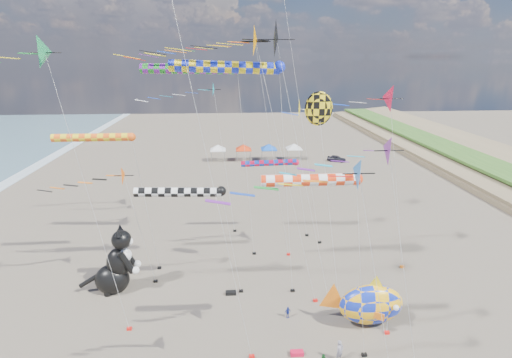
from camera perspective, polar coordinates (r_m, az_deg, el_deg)
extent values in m
cone|color=red|center=(36.72, 19.60, 10.84)|extent=(2.42, 2.59, 2.67)
cylinder|color=#B2B2B2|center=(38.76, 19.88, -1.29)|extent=(2.19, 0.02, 16.32)
cube|color=black|center=(42.29, 20.14, -11.67)|extent=(0.36, 0.24, 0.20)
cone|color=#1C944F|center=(28.14, -27.75, 15.80)|extent=(2.09, 2.24, 2.31)
cylinder|color=#B2B2B2|center=(29.24, -22.30, -3.64)|extent=(3.10, 0.02, 19.98)
cube|color=black|center=(33.44, -17.63, -19.71)|extent=(0.36, 0.24, 0.20)
cylinder|color=#B2B2B2|center=(23.42, -4.10, 0.28)|extent=(2.80, 0.02, 25.88)
cube|color=black|center=(29.81, -0.61, -24.01)|extent=(0.36, 0.24, 0.20)
cone|color=orange|center=(34.93, -17.96, 0.76)|extent=(1.66, 1.78, 1.84)
cylinder|color=#B2B2B2|center=(36.48, -15.98, -7.05)|extent=(1.64, 0.02, 10.38)
cube|color=black|center=(38.64, -14.14, -13.97)|extent=(0.36, 0.24, 0.20)
cone|color=blue|center=(19.24, 14.93, 1.43)|extent=(1.55, 1.66, 1.71)
cylinder|color=#B2B2B2|center=(22.80, 17.46, -16.58)|extent=(3.24, 0.02, 14.70)
cone|color=#772189|center=(22.74, 18.85, 4.21)|extent=(1.68, 1.80, 1.85)
cylinder|color=#B2B2B2|center=(25.96, 20.53, -12.14)|extent=(3.18, 0.02, 14.99)
cylinder|color=#B2B2B2|center=(40.71, 7.68, 8.17)|extent=(3.29, 0.02, 27.00)
cube|color=black|center=(45.08, 9.07, -8.92)|extent=(0.36, 0.24, 0.20)
cone|color=black|center=(28.87, 7.15, 19.35)|extent=(2.73, 2.92, 3.01)
cylinder|color=#B2B2B2|center=(30.57, 8.95, -0.74)|extent=(2.76, 0.02, 20.90)
cube|color=black|center=(35.40, 10.40, -16.85)|extent=(0.36, 0.24, 0.20)
cone|color=orange|center=(28.81, 2.87, 19.20)|extent=(2.21, 2.36, 2.44)
cylinder|color=#B2B2B2|center=(30.51, 5.98, -0.78)|extent=(3.66, 0.02, 20.77)
cube|color=black|center=(35.36, 8.47, -16.78)|extent=(0.36, 0.24, 0.20)
cone|color=#0AA3BE|center=(43.26, -5.63, 12.61)|extent=(1.61, 1.72, 1.78)
cylinder|color=#B2B2B2|center=(44.63, -4.27, 2.09)|extent=(1.68, 0.02, 16.39)
cube|color=black|center=(47.36, -3.05, -7.39)|extent=(0.36, 0.24, 0.20)
cone|color=#D1E810|center=(37.10, 2.15, 19.04)|extent=(2.29, 2.45, 2.52)
cylinder|color=#B2B2B2|center=(38.33, 3.51, 3.15)|extent=(2.09, 0.02, 20.98)
cube|color=black|center=(42.18, 4.67, -10.66)|extent=(0.36, 0.24, 0.20)
cylinder|color=#162BE3|center=(30.20, -4.51, 15.65)|extent=(8.00, 0.86, 0.86)
sphere|color=#162BE3|center=(30.45, 3.33, 15.69)|extent=(0.90, 0.90, 0.90)
cylinder|color=#B2B2B2|center=(32.20, 4.36, -1.46)|extent=(1.52, 0.02, 18.97)
cube|color=black|center=(36.39, 5.23, -15.58)|extent=(0.36, 0.24, 0.20)
cylinder|color=#FB5B15|center=(37.54, -22.38, 5.51)|extent=(6.72, 0.71, 0.71)
sphere|color=#FB5B15|center=(36.63, -17.37, 5.76)|extent=(0.74, 0.74, 0.74)
cylinder|color=#B2B2B2|center=(38.19, -15.42, -3.78)|extent=(1.52, 0.02, 12.99)
cube|color=black|center=(40.71, -13.64, -12.22)|extent=(0.36, 0.24, 0.20)
cylinder|color=#1A9021|center=(37.49, -9.57, 15.26)|extent=(8.66, 0.89, 0.89)
sphere|color=#1A9021|center=(37.35, -2.69, 15.46)|extent=(0.93, 0.93, 0.93)
cylinder|color=#B2B2B2|center=(38.77, -1.40, 1.56)|extent=(1.52, 0.02, 18.66)
cube|color=black|center=(42.23, -0.27, -10.57)|extent=(0.36, 0.24, 0.20)
cylinder|color=#E7103D|center=(42.96, 1.83, 2.32)|extent=(5.95, 0.64, 0.64)
sphere|color=#E7103D|center=(43.36, 5.75, 2.38)|extent=(0.67, 0.67, 0.67)
cylinder|color=#B2B2B2|center=(44.79, 6.53, -3.03)|extent=(1.52, 0.02, 8.76)
cube|color=black|center=(46.57, 7.27, -7.95)|extent=(0.36, 0.24, 0.20)
cylinder|color=black|center=(32.41, -11.07, -1.85)|extent=(6.86, 0.78, 0.78)
sphere|color=black|center=(32.16, -5.00, -1.74)|extent=(0.82, 0.82, 0.82)
cylinder|color=#B2B2B2|center=(33.95, -3.51, -9.21)|extent=(1.52, 0.02, 9.36)
cube|color=black|center=(36.22, -2.14, -15.69)|extent=(0.36, 0.24, 0.20)
cylinder|color=red|center=(23.57, 7.61, -0.14)|extent=(5.66, 0.72, 0.72)
sphere|color=red|center=(24.29, 14.16, 0.00)|extent=(0.76, 0.76, 0.76)
cylinder|color=#B2B2B2|center=(27.04, 14.72, -13.01)|extent=(1.52, 0.02, 12.78)
cube|color=black|center=(30.84, 15.20, -23.07)|extent=(0.36, 0.24, 0.20)
ellipsoid|color=yellow|center=(31.63, 8.95, 9.90)|extent=(2.20, 0.40, 2.64)
cone|color=yellow|center=(31.33, 6.24, 9.94)|extent=(0.12, 1.80, 1.80)
cylinder|color=#B2B2B2|center=(32.85, 10.41, -4.21)|extent=(2.03, 2.03, 15.86)
cube|color=black|center=(35.82, 11.74, -16.49)|extent=(0.36, 0.24, 0.20)
ellipsoid|color=#132CBA|center=(32.57, 16.09, -16.85)|extent=(5.22, 3.28, 3.24)
cone|color=orange|center=(31.78, 11.10, -17.40)|extent=(2.31, 0.82, 2.38)
cone|color=yellow|center=(31.79, 16.72, -14.37)|extent=(1.68, 0.61, 1.73)
cylinder|color=#B2B2B2|center=(33.25, 18.18, -18.80)|extent=(0.34, 1.04, 1.36)
cube|color=red|center=(33.16, 18.17, -20.12)|extent=(0.36, 0.24, 0.20)
imported|color=gray|center=(29.68, 11.85, -22.92)|extent=(0.69, 0.61, 1.58)
imported|color=navy|center=(33.11, 4.56, -18.45)|extent=(0.61, 0.42, 0.96)
cube|color=red|center=(30.11, 5.88, -23.50)|extent=(0.90, 0.44, 0.30)
cube|color=black|center=(35.92, -3.62, -15.93)|extent=(0.90, 0.44, 0.30)
cube|color=silver|center=(78.51, -5.45, 4.16)|extent=(3.00, 3.00, 0.15)
pyramid|color=silver|center=(78.28, -5.47, 4.91)|extent=(4.20, 4.20, 1.00)
cylinder|color=#999999|center=(77.55, -6.41, 3.09)|extent=(0.08, 0.08, 2.20)
cylinder|color=#999999|center=(77.49, -4.48, 3.14)|extent=(0.08, 0.08, 2.20)
cylinder|color=#999999|center=(80.08, -6.34, 3.54)|extent=(0.08, 0.08, 2.20)
cylinder|color=#999999|center=(80.01, -4.48, 3.58)|extent=(0.08, 0.08, 2.20)
cube|color=red|center=(78.54, -1.79, 4.23)|extent=(3.00, 3.00, 0.15)
pyramid|color=red|center=(78.32, -1.80, 4.98)|extent=(4.20, 4.20, 1.00)
cylinder|color=#999999|center=(77.50, -2.71, 3.17)|extent=(0.08, 0.08, 2.20)
cylinder|color=#999999|center=(77.61, -0.79, 3.21)|extent=(0.08, 0.08, 2.20)
cylinder|color=#999999|center=(80.03, -2.76, 3.62)|extent=(0.08, 0.08, 2.20)
cylinder|color=#999999|center=(80.13, -0.89, 3.65)|extent=(0.08, 0.08, 2.20)
cube|color=blue|center=(78.89, 1.85, 4.29)|extent=(3.00, 3.00, 0.15)
pyramid|color=blue|center=(78.67, 1.85, 5.04)|extent=(4.20, 4.20, 1.00)
cylinder|color=#999999|center=(77.78, 0.98, 3.24)|extent=(0.08, 0.08, 2.20)
cylinder|color=#999999|center=(78.04, 2.89, 3.27)|extent=(0.08, 0.08, 2.20)
cylinder|color=#999999|center=(80.29, 0.82, 3.68)|extent=(0.08, 0.08, 2.20)
cylinder|color=#999999|center=(80.55, 2.67, 3.71)|extent=(0.08, 0.08, 2.20)
cube|color=silver|center=(79.56, 5.44, 4.33)|extent=(3.00, 3.00, 0.15)
pyramid|color=silver|center=(79.33, 5.46, 5.07)|extent=(4.20, 4.20, 1.00)
cylinder|color=#999999|center=(78.37, 4.63, 3.29)|extent=(0.08, 0.08, 2.20)
cylinder|color=#999999|center=(78.80, 6.50, 3.31)|extent=(0.08, 0.08, 2.20)
cylinder|color=#999999|center=(80.87, 4.36, 3.73)|extent=(0.08, 0.08, 2.20)
cylinder|color=#999999|center=(81.28, 6.18, 3.75)|extent=(0.08, 0.08, 2.20)
imported|color=#26262D|center=(79.78, 11.42, 2.90)|extent=(3.88, 2.96, 1.23)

